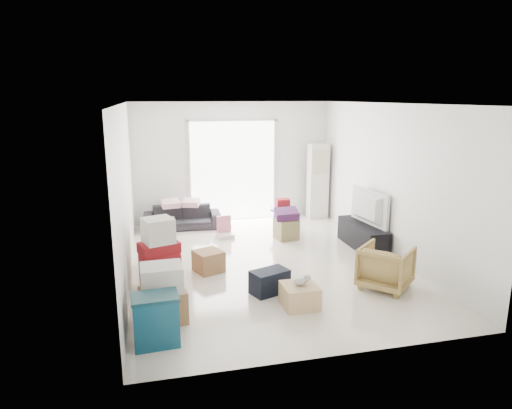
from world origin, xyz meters
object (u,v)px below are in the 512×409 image
object	(u,v)px
television	(364,220)
ottoman	(286,229)
ac_tower	(318,181)
sofa	(182,214)
kids_table	(282,208)
wood_crate	(300,296)
armchair	(386,265)
storage_bins	(156,320)
tv_console	(363,236)

from	to	relation	value
television	ottoman	world-z (taller)	television
ac_tower	ottoman	size ratio (longest dim) A/B	4.25
sofa	kids_table	world-z (taller)	kids_table
kids_table	sofa	bearing A→B (deg)	163.48
television	wood_crate	distance (m)	2.90
ottoman	armchair	bearing A→B (deg)	-74.65
ac_tower	armchair	world-z (taller)	ac_tower
storage_bins	wood_crate	size ratio (longest dim) A/B	1.30
television	kids_table	size ratio (longest dim) A/B	1.66
kids_table	wood_crate	world-z (taller)	kids_table
ac_tower	armchair	distance (m)	4.14
tv_console	ottoman	xyz separation A→B (m)	(-1.25, 0.88, -0.03)
armchair	television	bearing A→B (deg)	-58.36
tv_console	armchair	xyz separation A→B (m)	(-0.52, -1.79, 0.13)
ottoman	ac_tower	bearing A→B (deg)	49.84
ottoman	kids_table	bearing A→B (deg)	80.37
armchair	wood_crate	xyz separation A→B (m)	(-1.45, -0.31, -0.20)
television	sofa	bearing A→B (deg)	49.01
armchair	ac_tower	bearing A→B (deg)	-48.78
ac_tower	tv_console	size ratio (longest dim) A/B	1.25
ac_tower	kids_table	world-z (taller)	ac_tower
tv_console	armchair	world-z (taller)	armchair
ottoman	wood_crate	xyz separation A→B (m)	(-0.72, -2.97, -0.05)
television	armchair	size ratio (longest dim) A/B	1.57
sofa	storage_bins	xyz separation A→B (m)	(-0.67, -4.78, -0.02)
ac_tower	armchair	size ratio (longest dim) A/B	2.44
ac_tower	kids_table	size ratio (longest dim) A/B	2.58
armchair	wood_crate	bearing A→B (deg)	59.66
armchair	tv_console	bearing A→B (deg)	-58.36
television	ottoman	distance (m)	1.56
television	sofa	distance (m)	3.88
storage_bins	kids_table	xyz separation A→B (m)	(2.76, 4.16, 0.18)
tv_console	television	size ratio (longest dim) A/B	1.24
tv_console	wood_crate	size ratio (longest dim) A/B	2.98
ac_tower	tv_console	bearing A→B (deg)	-88.75
television	ottoman	xyz separation A→B (m)	(-1.25, 0.88, -0.33)
sofa	armchair	xyz separation A→B (m)	(2.71, -3.93, 0.04)
sofa	armchair	world-z (taller)	armchair
armchair	ottoman	world-z (taller)	armchair
sofa	armchair	bearing A→B (deg)	-51.93
ac_tower	kids_table	bearing A→B (deg)	-144.67
television	armchair	world-z (taller)	armchair
sofa	storage_bins	size ratio (longest dim) A/B	2.70
wood_crate	ac_tower	bearing A→B (deg)	66.38
sofa	kids_table	bearing A→B (deg)	-13.06
ac_tower	kids_table	distance (m)	1.39
ottoman	kids_table	distance (m)	0.71
television	tv_console	bearing A→B (deg)	172.62
television	armchair	bearing A→B (deg)	156.53
ottoman	wood_crate	size ratio (longest dim) A/B	0.88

